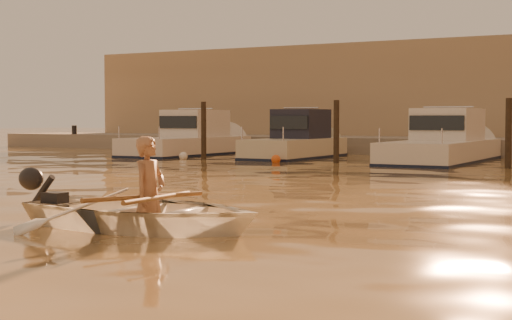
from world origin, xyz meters
The scene contains 15 objects.
ground_plane centered at (0.00, 0.00, 0.00)m, with size 160.00×160.00×0.00m, color olive.
dinghy centered at (-1.82, -1.12, 0.22)m, with size 2.37×3.32×0.69m, color white.
person centered at (-1.72, -1.12, 0.45)m, with size 0.55×0.36×1.50m, color #986B4C.
outboard_motor centered at (-3.32, -1.16, 0.28)m, with size 0.90×0.40×0.70m, color black, non-canonical shape.
oar_port centered at (-1.57, -1.12, 0.42)m, with size 0.06×0.06×2.10m, color brown.
oar_starboard centered at (-1.77, -1.12, 0.42)m, with size 0.06×0.06×2.10m, color brown.
moored_boat_0 centered at (-12.70, 16.00, 0.62)m, with size 2.21×7.05×1.75m, color silver, non-canonical shape.
moored_boat_1 centered at (-8.04, 16.00, 0.62)m, with size 1.94×5.88×1.75m, color beige, non-canonical shape.
moored_boat_2 centered at (-2.72, 16.00, 0.62)m, with size 2.32×7.75×1.75m, color silver, non-canonical shape.
piling_0 centered at (-10.50, 13.80, 0.90)m, with size 0.18×0.18×2.20m, color #2D2319.
piling_1 centered at (-5.50, 13.80, 0.90)m, with size 0.18×0.18×2.20m, color #2D2319.
piling_2 centered at (-0.20, 13.80, 0.90)m, with size 0.18×0.18×2.20m, color #2D2319.
fender_a centered at (-11.15, 13.50, 0.10)m, with size 0.30×0.30×0.30m, color white.
fender_b centered at (-7.34, 13.18, 0.10)m, with size 0.30×0.30×0.30m, color #DD581A.
fender_c centered at (-2.38, 12.97, 0.10)m, with size 0.30×0.30×0.30m, color silver.
Camera 1 is at (4.30, -9.18, 1.42)m, focal length 55.00 mm.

